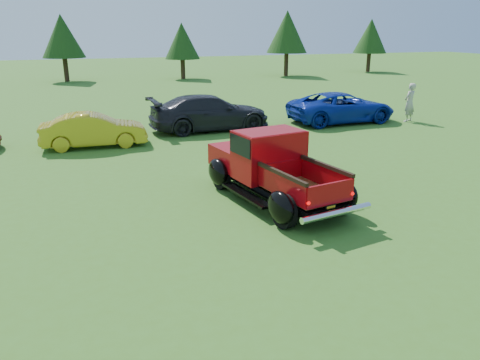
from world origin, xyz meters
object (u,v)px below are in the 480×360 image
Objects in this scene: spectator at (410,103)px; tree_mid_left at (62,36)px; tree_east at (287,32)px; tree_far_east at (371,36)px; show_car_grey at (210,113)px; tree_mid_right at (182,41)px; pickup_truck at (269,166)px; show_car_yellow at (94,130)px; show_car_blue at (342,107)px.

tree_mid_left is at bearing -80.28° from spectator.
tree_east is 9.06m from tree_far_east.
tree_far_east reaches higher than show_car_grey.
tree_mid_right reaches higher than pickup_truck.
tree_mid_left reaches higher than show_car_grey.
tree_east is 21.38m from spectator.
tree_mid_left is 1.04× the size of tree_far_east.
tree_mid_right is 1.23× the size of show_car_yellow.
tree_mid_right is at bearing -98.85° from spectator.
spectator reaches higher than show_car_yellow.
show_car_yellow is 0.73× the size of show_car_grey.
pickup_truck is (-22.22, -28.82, -2.46)m from tree_far_east.
show_car_blue is at bearing -96.01° from show_car_grey.
spectator reaches higher than show_car_grey.
spectator is (14.40, -22.39, -2.54)m from tree_mid_left.
spectator is (9.62, 6.93, 0.06)m from pickup_truck.
show_car_grey is at bearing -122.22° from tree_east.
tree_mid_left is 1.05× the size of show_car_blue.
tree_mid_left is 18.06m from tree_east.
tree_mid_right is at bearing 71.37° from pickup_truck.
tree_east is at bearing -34.86° from show_car_grey.
tree_mid_right is 0.90× the size of show_car_grey.
pickup_truck is at bearing 171.70° from show_car_grey.
tree_far_east is at bearing -37.90° from show_car_blue.
show_car_yellow is at bearing -22.10° from spectator.
tree_mid_right is 0.93× the size of show_car_blue.
tree_far_east reaches higher than pickup_truck.
show_car_grey is at bearing 74.17° from pickup_truck.
spectator is at bearing -75.82° from tree_mid_right.
tree_mid_right is at bearing 176.82° from tree_east.
show_car_blue is at bearing -61.90° from tree_mid_left.
tree_mid_right reaches higher than show_car_blue.
pickup_truck is 2.77× the size of spectator.
tree_far_east is at bearing -142.95° from spectator.
show_car_yellow is 2.12× the size of spectator.
show_car_blue is at bearing -126.38° from tree_far_east.
show_car_blue is at bearing -82.10° from show_car_yellow.
pickup_truck reaches higher than show_car_blue.
tree_far_east is 2.83× the size of spectator.
tree_far_east is 1.01× the size of show_car_blue.
tree_far_east is at bearing -1.06° from tree_mid_left.
pickup_truck is at bearing -98.47° from tree_mid_right.
spectator is at bearing -100.40° from show_car_grey.
tree_mid_right is 0.81× the size of tree_east.
tree_mid_right is at bearing -6.34° from tree_mid_left.
tree_far_east is 29.88m from show_car_grey.
tree_far_east is (27.00, -0.50, -0.14)m from tree_mid_left.
tree_mid_left is 9.06m from tree_mid_right.
show_car_yellow is at bearing -139.64° from tree_far_east.
tree_mid_right is 28.72m from pickup_truck.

